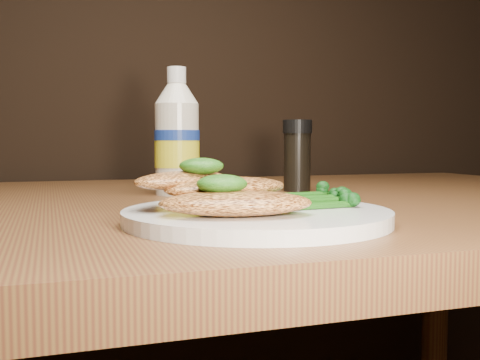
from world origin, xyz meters
name	(u,v)px	position (x,y,z in m)	size (l,w,h in m)	color
plate	(257,216)	(-0.11, 0.82, 0.76)	(0.25, 0.25, 0.01)	white
chicken_front	(236,203)	(-0.14, 0.79, 0.77)	(0.13, 0.07, 0.02)	#F59E4D
chicken_mid	(227,188)	(-0.13, 0.84, 0.78)	(0.13, 0.07, 0.02)	#F59E4D
chicken_back	(183,180)	(-0.17, 0.86, 0.79)	(0.11, 0.06, 0.02)	#F59E4D
pesto_front	(222,184)	(-0.15, 0.80, 0.79)	(0.04, 0.04, 0.02)	black
pesto_back	(201,166)	(-0.15, 0.85, 0.80)	(0.04, 0.04, 0.02)	black
broccolini_bundle	(303,197)	(-0.05, 0.83, 0.77)	(0.12, 0.09, 0.02)	#1C5612
mayo_bottle	(177,131)	(-0.11, 1.12, 0.84)	(0.06, 0.06, 0.18)	beige
pepper_grinder	(297,156)	(0.07, 1.11, 0.80)	(0.04, 0.04, 0.11)	black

